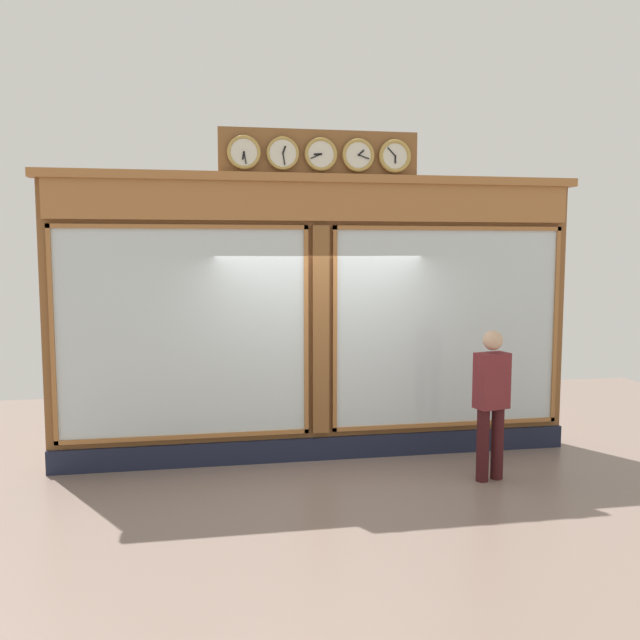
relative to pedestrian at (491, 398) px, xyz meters
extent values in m
plane|color=#7A665B|center=(1.74, 1.72, -0.93)|extent=(14.00, 14.00, 0.00)
cube|color=brown|center=(1.74, -1.23, 0.75)|extent=(6.39, 0.30, 3.36)
cube|color=#191E33|center=(1.74, -1.06, -0.79)|extent=(6.39, 0.08, 0.28)
cube|color=#A56936|center=(1.74, -1.04, 2.21)|extent=(6.26, 0.08, 0.45)
cube|color=#A56936|center=(1.74, -1.06, 2.48)|extent=(6.52, 0.20, 0.10)
cube|color=silver|center=(0.12, -1.06, 0.68)|extent=(2.84, 0.02, 2.41)
cube|color=#A56936|center=(0.12, -1.04, 1.91)|extent=(2.94, 0.04, 0.05)
cube|color=#A56936|center=(0.12, -1.04, -0.56)|extent=(2.94, 0.04, 0.05)
cube|color=#A56936|center=(-1.33, -1.04, 0.68)|extent=(0.05, 0.04, 2.51)
cube|color=#A56936|center=(1.56, -1.04, 0.68)|extent=(0.05, 0.04, 2.51)
cube|color=silver|center=(3.36, -1.06, 0.68)|extent=(2.84, 0.02, 2.41)
cube|color=#A56936|center=(3.36, -1.04, 1.91)|extent=(2.94, 0.04, 0.05)
cube|color=#A56936|center=(3.36, -1.04, -0.56)|extent=(2.94, 0.04, 0.05)
cube|color=#A56936|center=(4.81, -1.04, 0.68)|extent=(0.05, 0.04, 2.51)
cube|color=#A56936|center=(1.91, -1.04, 0.68)|extent=(0.05, 0.04, 2.51)
cube|color=brown|center=(1.74, -1.05, 0.68)|extent=(0.20, 0.10, 2.51)
cube|color=brown|center=(1.74, -1.10, 2.75)|extent=(2.38, 0.06, 0.59)
cylinder|color=silver|center=(0.84, -1.02, 2.75)|extent=(0.32, 0.02, 0.32)
torus|color=#B79347|center=(0.84, -1.01, 2.75)|extent=(0.40, 0.05, 0.40)
cube|color=black|center=(0.84, -1.00, 2.71)|extent=(0.02, 0.01, 0.09)
cube|color=black|center=(0.89, -1.00, 2.80)|extent=(0.10, 0.01, 0.11)
sphere|color=black|center=(0.84, -1.00, 2.75)|extent=(0.02, 0.02, 0.02)
cylinder|color=silver|center=(1.29, -1.02, 2.75)|extent=(0.32, 0.02, 0.32)
torus|color=#B79347|center=(1.29, -1.01, 2.75)|extent=(0.39, 0.05, 0.39)
cube|color=black|center=(1.26, -1.00, 2.78)|extent=(0.08, 0.01, 0.07)
cube|color=black|center=(1.23, -1.00, 2.73)|extent=(0.13, 0.01, 0.05)
sphere|color=black|center=(1.29, -1.00, 2.75)|extent=(0.02, 0.02, 0.02)
cylinder|color=silver|center=(1.74, -1.02, 2.75)|extent=(0.32, 0.02, 0.32)
torus|color=#B79347|center=(1.74, -1.01, 2.75)|extent=(0.39, 0.04, 0.39)
cube|color=black|center=(1.78, -1.00, 2.75)|extent=(0.09, 0.01, 0.02)
cube|color=black|center=(1.80, -1.00, 2.73)|extent=(0.13, 0.01, 0.06)
sphere|color=black|center=(1.74, -1.00, 2.75)|extent=(0.02, 0.02, 0.02)
cylinder|color=silver|center=(2.19, -1.02, 2.75)|extent=(0.32, 0.02, 0.32)
torus|color=#B79347|center=(2.19, -1.01, 2.75)|extent=(0.38, 0.04, 0.38)
cube|color=black|center=(2.17, -1.00, 2.79)|extent=(0.05, 0.01, 0.09)
cube|color=black|center=(2.18, -1.00, 2.69)|extent=(0.03, 0.01, 0.13)
sphere|color=black|center=(2.19, -1.00, 2.75)|extent=(0.02, 0.02, 0.02)
cylinder|color=silver|center=(2.64, -1.02, 2.75)|extent=(0.32, 0.02, 0.32)
torus|color=#B79347|center=(2.64, -1.01, 2.75)|extent=(0.39, 0.04, 0.39)
cube|color=black|center=(2.64, -1.00, 2.71)|extent=(0.03, 0.01, 0.09)
cube|color=black|center=(2.63, -1.00, 2.69)|extent=(0.03, 0.01, 0.13)
sphere|color=black|center=(2.64, -1.00, 2.75)|extent=(0.02, 0.02, 0.02)
cylinder|color=#3A1316|center=(0.10, 0.02, -0.52)|extent=(0.14, 0.14, 0.82)
cylinder|color=#3A1316|center=(-0.10, -0.02, -0.52)|extent=(0.14, 0.14, 0.82)
cube|color=maroon|center=(0.00, 0.00, 0.20)|extent=(0.40, 0.30, 0.62)
sphere|color=tan|center=(0.00, 0.00, 0.65)|extent=(0.22, 0.22, 0.22)
camera|label=1|loc=(3.19, 6.93, 1.64)|focal=38.06mm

